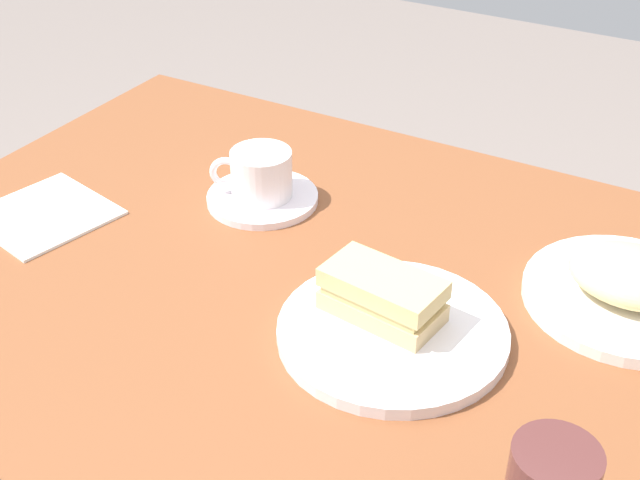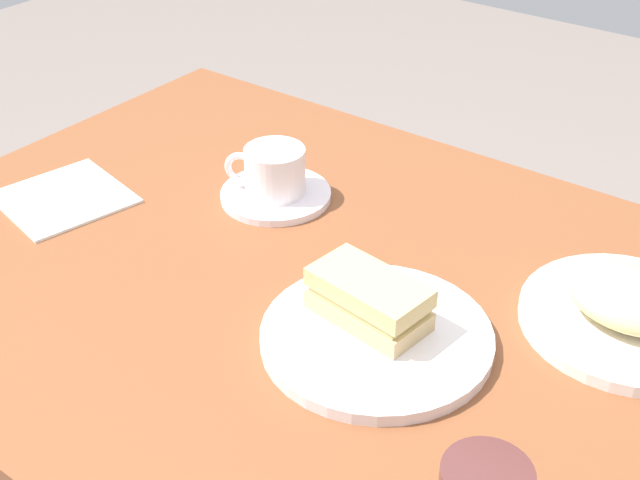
# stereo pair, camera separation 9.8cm
# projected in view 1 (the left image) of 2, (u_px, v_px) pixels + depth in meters

# --- Properties ---
(dining_table) EXTENTS (1.01, 0.77, 0.71)m
(dining_table) POSITION_uv_depth(u_px,v_px,m) (295.00, 356.00, 1.05)
(dining_table) COLOR brown
(dining_table) RESTS_ON ground_plane
(sandwich_plate) EXTENTS (0.24, 0.24, 0.01)m
(sandwich_plate) POSITION_uv_depth(u_px,v_px,m) (392.00, 332.00, 0.88)
(sandwich_plate) COLOR white
(sandwich_plate) RESTS_ON dining_table
(sandwich_front) EXTENTS (0.13, 0.08, 0.05)m
(sandwich_front) POSITION_uv_depth(u_px,v_px,m) (382.00, 295.00, 0.88)
(sandwich_front) COLOR tan
(sandwich_front) RESTS_ON sandwich_plate
(coffee_saucer) EXTENTS (0.15, 0.15, 0.01)m
(coffee_saucer) POSITION_uv_depth(u_px,v_px,m) (263.00, 198.00, 1.11)
(coffee_saucer) COLOR white
(coffee_saucer) RESTS_ON dining_table
(coffee_cup) EXTENTS (0.10, 0.08, 0.06)m
(coffee_cup) POSITION_uv_depth(u_px,v_px,m) (260.00, 172.00, 1.09)
(coffee_cup) COLOR white
(coffee_cup) RESTS_ON coffee_saucer
(spoon) EXTENTS (0.07, 0.09, 0.01)m
(spoon) POSITION_uv_depth(u_px,v_px,m) (259.00, 166.00, 1.17)
(spoon) COLOR silver
(spoon) RESTS_ON coffee_saucer
(side_plate) EXTENTS (0.23, 0.23, 0.01)m
(side_plate) POSITION_uv_depth(u_px,v_px,m) (627.00, 297.00, 0.93)
(side_plate) COLOR white
(side_plate) RESTS_ON dining_table
(side_food_pile) EXTENTS (0.14, 0.11, 0.04)m
(side_food_pile) POSITION_uv_depth(u_px,v_px,m) (633.00, 275.00, 0.91)
(side_food_pile) COLOR #DEC480
(side_food_pile) RESTS_ON side_plate
(napkin) EXTENTS (0.18, 0.18, 0.00)m
(napkin) POSITION_uv_depth(u_px,v_px,m) (44.00, 214.00, 1.08)
(napkin) COLOR white
(napkin) RESTS_ON dining_table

